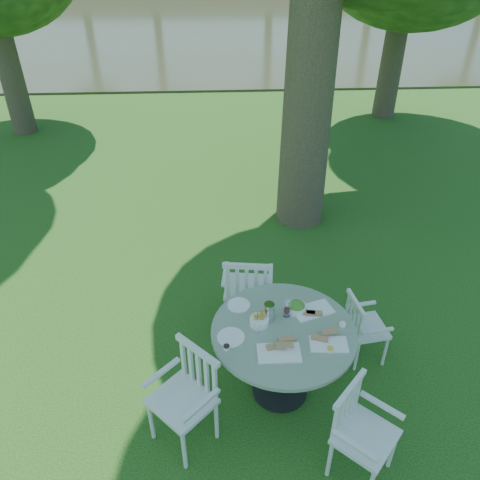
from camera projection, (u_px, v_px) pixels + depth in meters
name	position (u px, v px, depth m)	size (l,w,h in m)	color
ground	(241.00, 306.00, 5.81)	(140.00, 140.00, 0.00)	#10370B
table	(283.00, 343.00, 4.38)	(1.34, 1.34, 0.85)	black
chair_ne	(361.00, 324.00, 4.87)	(0.44, 0.46, 0.80)	silver
chair_nw	(247.00, 288.00, 5.17)	(0.57, 0.54, 1.01)	silver
chair_sw	(190.00, 389.00, 4.06)	(0.68, 0.68, 0.99)	silver
chair_se	(357.00, 425.00, 3.80)	(0.64, 0.64, 0.93)	silver
tableware	(279.00, 320.00, 4.33)	(1.19, 0.86, 0.20)	white
river	(217.00, 14.00, 24.86)	(100.00, 28.00, 0.12)	#2E311D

